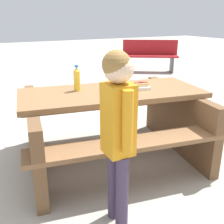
{
  "coord_description": "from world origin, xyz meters",
  "views": [
    {
      "loc": [
        -1.24,
        -2.3,
        1.44
      ],
      "look_at": [
        0.0,
        0.0,
        0.52
      ],
      "focal_mm": 43.49,
      "sensor_mm": 36.0,
      "label": 1
    }
  ],
  "objects": [
    {
      "name": "child_in_coat",
      "position": [
        -0.43,
        -0.87,
        0.81
      ],
      "size": [
        0.2,
        0.31,
        1.26
      ],
      "color": "#3F334C",
      "rests_on": "ground"
    },
    {
      "name": "hotdog_tray",
      "position": [
        0.28,
        -0.09,
        0.78
      ],
      "size": [
        0.2,
        0.14,
        0.08
      ],
      "color": "white",
      "rests_on": "picnic_table"
    },
    {
      "name": "soda_bottle",
      "position": [
        -0.3,
        0.16,
        0.87
      ],
      "size": [
        0.06,
        0.06,
        0.25
      ],
      "color": "yellow",
      "rests_on": "picnic_table"
    },
    {
      "name": "park_bench_near",
      "position": [
        3.27,
        3.85,
        0.45
      ],
      "size": [
        1.48,
        1.14,
        0.85
      ],
      "color": "maroon",
      "rests_on": "ground"
    },
    {
      "name": "picnic_table",
      "position": [
        0.0,
        0.0,
        0.44
      ],
      "size": [
        2.02,
        1.7,
        0.75
      ],
      "color": "brown",
      "rests_on": "ground"
    },
    {
      "name": "ground_plane",
      "position": [
        0.0,
        0.0,
        0.0
      ],
      "size": [
        30.0,
        30.0,
        0.0
      ],
      "primitive_type": "plane",
      "color": "#ADA599",
      "rests_on": "ground"
    }
  ]
}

